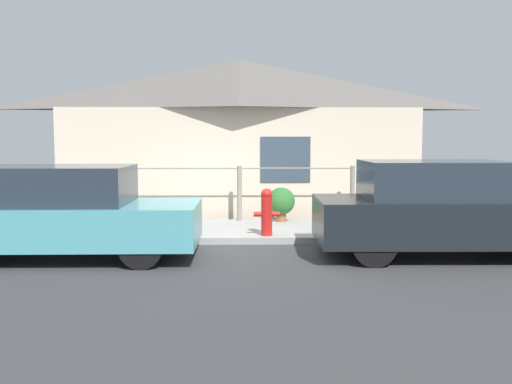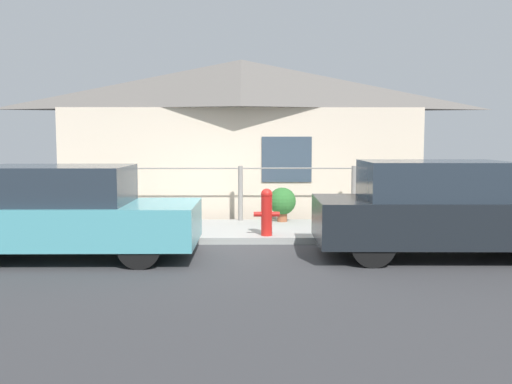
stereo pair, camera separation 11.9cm
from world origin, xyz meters
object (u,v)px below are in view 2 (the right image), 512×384
Objects in this scene: car_left at (65,213)px; potted_plant_near_hydrant at (282,202)px; fire_hydrant at (267,211)px; potted_plant_by_fence at (126,213)px; car_right at (440,210)px; potted_plant_corner at (409,206)px.

car_left is 5.58× the size of potted_plant_near_hydrant.
potted_plant_by_fence is (-2.76, 1.14, -0.18)m from fire_hydrant.
car_right is 5.55× the size of potted_plant_near_hydrant.
car_right is (5.83, 0.00, 0.03)m from car_left.
potted_plant_by_fence is at bearing 156.52° from car_right.
potted_plant_near_hydrant is 1.14× the size of potted_plant_corner.
potted_plant_corner is at bearing -3.92° from potted_plant_near_hydrant.
car_left reaches higher than fire_hydrant.
potted_plant_near_hydrant reaches higher than potted_plant_by_fence.
potted_plant_corner is (6.15, 2.87, -0.24)m from car_left.
car_right reaches higher than potted_plant_by_fence.
car_right is at bearing -96.37° from potted_plant_corner.
potted_plant_by_fence is (-5.43, 2.47, -0.36)m from car_right.
potted_plant_near_hydrant is at bearing 176.08° from potted_plant_corner.
car_left is at bearing -139.27° from potted_plant_near_hydrant.
potted_plant_corner is (5.75, 0.40, 0.09)m from potted_plant_by_fence.
fire_hydrant is 1.19× the size of potted_plant_near_hydrant.
potted_plant_corner is at bearing 25.02° from car_left.
potted_plant_near_hydrant is at bearing 40.74° from car_left.
car_right is 2.90m from potted_plant_corner.
potted_plant_corner is at bearing 27.24° from fire_hydrant.
car_right is at bearing -24.45° from potted_plant_by_fence.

